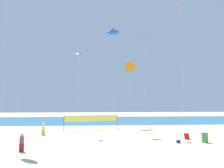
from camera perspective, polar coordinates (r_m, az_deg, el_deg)
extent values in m
plane|color=beige|center=(17.21, 2.01, -19.36)|extent=(120.00, 120.00, 0.00)
cube|color=teal|center=(44.88, -1.49, -10.56)|extent=(120.00, 20.00, 0.01)
cube|color=gold|center=(26.54, -19.59, -13.21)|extent=(0.36, 0.22, 0.75)
cylinder|color=white|center=(26.45, -19.54, -11.74)|extent=(0.38, 0.38, 0.62)
sphere|color=beige|center=(26.40, -19.51, -10.78)|extent=(0.28, 0.28, 0.28)
cube|color=maroon|center=(18.72, -25.08, -16.63)|extent=(0.33, 0.20, 0.70)
cylinder|color=#7A3872|center=(18.60, -25.00, -14.71)|extent=(0.35, 0.35, 0.58)
sphere|color=tan|center=(18.53, -24.95, -13.44)|extent=(0.26, 0.26, 0.26)
cube|color=red|center=(22.16, 21.48, -14.96)|extent=(0.52, 0.48, 0.03)
cube|color=red|center=(22.38, 21.13, -14.14)|extent=(0.52, 0.23, 0.57)
cylinder|color=silver|center=(22.06, 21.65, -15.42)|extent=(0.03, 0.03, 0.32)
cylinder|color=silver|center=(22.32, 21.33, -15.31)|extent=(0.03, 0.03, 0.32)
cylinder|color=#3F7F4C|center=(22.81, 25.64, -14.06)|extent=(0.64, 0.64, 1.00)
cylinder|color=#4C4C51|center=(28.92, -13.98, -11.02)|extent=(0.08, 0.08, 2.40)
cylinder|color=#4C4C51|center=(30.46, 1.53, -10.86)|extent=(0.08, 0.08, 2.40)
cube|color=#EAE566|center=(29.38, -6.01, -10.01)|extent=(7.79, 1.91, 0.90)
cube|color=navy|center=(21.63, 18.94, -15.74)|extent=(0.38, 0.19, 0.30)
cylinder|color=silver|center=(34.59, 0.30, 1.79)|extent=(0.01, 0.01, 16.83)
ellipsoid|color=blue|center=(36.58, 0.30, 14.99)|extent=(2.75, 1.75, 1.39)
cube|color=red|center=(36.71, 0.30, 15.54)|extent=(0.50, 0.06, 0.62)
cylinder|color=silver|center=(31.04, 9.76, 1.15)|extent=(0.01, 0.01, 15.20)
pyramid|color=purple|center=(32.78, 9.60, 14.58)|extent=(0.58, 0.57, 0.34)
cylinder|color=silver|center=(31.97, 19.92, 5.06)|extent=(0.01, 0.01, 19.46)
cube|color=pink|center=(34.99, 19.40, 20.95)|extent=(0.70, 0.70, 0.83)
cylinder|color=silver|center=(28.95, -25.98, -4.47)|extent=(0.01, 0.01, 8.62)
pyramid|color=red|center=(29.29, -25.69, 4.09)|extent=(0.59, 0.59, 0.29)
cylinder|color=silver|center=(22.71, -29.14, 6.29)|extent=(0.01, 0.01, 16.95)
cylinder|color=silver|center=(24.89, -9.99, -2.94)|extent=(0.01, 0.01, 10.31)
pyramid|color=black|center=(25.61, -9.79, 8.84)|extent=(0.79, 0.80, 0.34)
cylinder|color=silver|center=(24.89, 5.32, -4.89)|extent=(0.01, 0.01, 8.67)
cone|color=orange|center=(25.29, 5.24, 4.98)|extent=(1.47, 0.65, 1.43)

